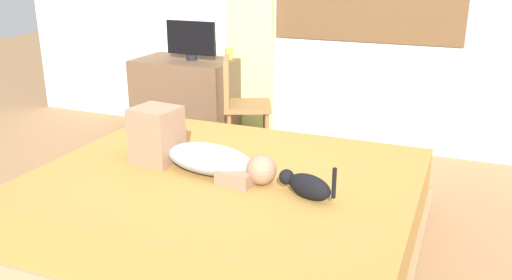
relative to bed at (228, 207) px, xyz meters
The scene contains 8 objects.
ground_plane 0.28m from the bed, 94.37° to the right, with size 16.00×16.00×0.00m, color olive.
bed is the anchor object (origin of this frame).
person_lying 0.39m from the bed, behind, with size 0.94×0.36×0.34m.
cat 0.62m from the bed, 15.77° to the right, with size 0.34×0.20×0.21m.
desk 2.06m from the bed, 125.83° to the left, with size 0.90×0.56×0.74m.
tv_monitor 2.13m from the bed, 124.14° to the left, with size 0.48×0.10×0.35m.
cup 2.09m from the bed, 114.46° to the left, with size 0.07×0.07×0.10m, color gold.
chair_by_desk 1.43m from the bed, 111.02° to the left, with size 0.50×0.50×0.86m.
Camera 1 is at (1.26, -2.44, 1.63)m, focal length 37.73 mm.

